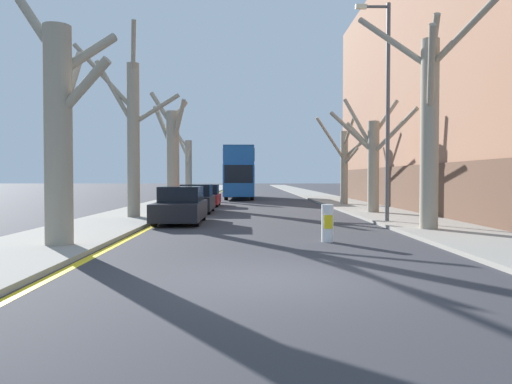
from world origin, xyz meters
The scene contains 18 objects.
ground_plane centered at (0.00, 0.00, 0.00)m, with size 300.00×300.00×0.00m, color #333338.
sidewalk_left centered at (-6.17, 50.00, 0.06)m, with size 3.45×120.00×0.12m, color gray.
sidewalk_right centered at (6.17, 50.00, 0.06)m, with size 3.45×120.00×0.12m, color gray.
building_facade_right centered at (12.88, 20.56, 7.30)m, with size 10.08×30.87×14.63m.
kerb_line_stripe centered at (-4.27, 50.00, 0.00)m, with size 0.24×120.00×0.01m, color yellow.
street_tree_left_0 centered at (-5.51, 4.05, 3.26)m, with size 2.83×2.61×6.66m.
street_tree_left_1 centered at (-5.77, 13.12, 3.90)m, with size 4.66×1.52×8.50m.
street_tree_left_2 centered at (-5.65, 24.08, 3.62)m, with size 2.79×3.00×7.64m.
street_tree_left_3 centered at (-5.72, 33.00, 2.79)m, with size 1.86×4.19×5.91m.
street_tree_right_0 centered at (5.50, 7.73, 3.78)m, with size 3.58×4.23×7.75m.
street_tree_right_1 centered at (5.65, 16.04, 2.88)m, with size 3.64×4.21×6.06m.
street_tree_right_2 centered at (5.73, 23.79, 2.85)m, with size 3.42×2.60×5.76m.
double_decker_bus centered at (-1.39, 35.25, 2.51)m, with size 2.51×10.83×4.44m.
parked_car_0 centered at (-3.38, 11.36, 0.70)m, with size 1.83×4.45×1.49m.
parked_car_1 centered at (-3.38, 17.47, 0.70)m, with size 1.75×4.17×1.50m.
parked_car_2 centered at (-3.38, 23.51, 0.66)m, with size 1.74×3.96×1.41m.
lamp_post centered at (4.87, 10.84, 4.86)m, with size 1.40×0.20×8.79m.
traffic_bollard centered at (1.68, 5.28, 0.54)m, with size 0.35×0.36×1.08m.
Camera 1 is at (-0.58, -9.04, 1.86)m, focal length 35.00 mm.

